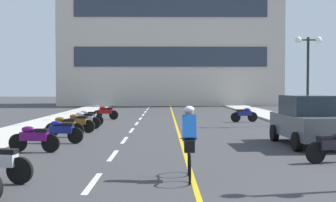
# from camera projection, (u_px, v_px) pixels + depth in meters

# --- Properties ---
(ground_plane) EXTENTS (140.00, 140.00, 0.00)m
(ground_plane) POSITION_uv_depth(u_px,v_px,m) (172.00, 125.00, 25.01)
(ground_plane) COLOR #38383A
(curb_left) EXTENTS (2.40, 72.00, 0.12)m
(curb_left) POSITION_uv_depth(u_px,v_px,m) (55.00, 120.00, 27.95)
(curb_left) COLOR #B7B2A8
(curb_left) RESTS_ON ground
(curb_right) EXTENTS (2.40, 72.00, 0.12)m
(curb_right) POSITION_uv_depth(u_px,v_px,m) (286.00, 120.00, 28.07)
(curb_right) COLOR #B7B2A8
(curb_right) RESTS_ON ground
(lane_dash_1) EXTENTS (0.14, 2.20, 0.01)m
(lane_dash_1) POSITION_uv_depth(u_px,v_px,m) (93.00, 183.00, 10.00)
(lane_dash_1) COLOR silver
(lane_dash_1) RESTS_ON ground
(lane_dash_2) EXTENTS (0.14, 2.20, 0.01)m
(lane_dash_2) POSITION_uv_depth(u_px,v_px,m) (113.00, 155.00, 14.00)
(lane_dash_2) COLOR silver
(lane_dash_2) RESTS_ON ground
(lane_dash_3) EXTENTS (0.14, 2.20, 0.01)m
(lane_dash_3) POSITION_uv_depth(u_px,v_px,m) (124.00, 140.00, 18.00)
(lane_dash_3) COLOR silver
(lane_dash_3) RESTS_ON ground
(lane_dash_4) EXTENTS (0.14, 2.20, 0.01)m
(lane_dash_4) POSITION_uv_depth(u_px,v_px,m) (132.00, 130.00, 22.00)
(lane_dash_4) COLOR silver
(lane_dash_4) RESTS_ON ground
(lane_dash_5) EXTENTS (0.14, 2.20, 0.01)m
(lane_dash_5) POSITION_uv_depth(u_px,v_px,m) (137.00, 124.00, 25.99)
(lane_dash_5) COLOR silver
(lane_dash_5) RESTS_ON ground
(lane_dash_6) EXTENTS (0.14, 2.20, 0.01)m
(lane_dash_6) POSITION_uv_depth(u_px,v_px,m) (140.00, 119.00, 29.99)
(lane_dash_6) COLOR silver
(lane_dash_6) RESTS_ON ground
(lane_dash_7) EXTENTS (0.14, 2.20, 0.01)m
(lane_dash_7) POSITION_uv_depth(u_px,v_px,m) (143.00, 115.00, 33.99)
(lane_dash_7) COLOR silver
(lane_dash_7) RESTS_ON ground
(lane_dash_8) EXTENTS (0.14, 2.20, 0.01)m
(lane_dash_8) POSITION_uv_depth(u_px,v_px,m) (145.00, 112.00, 37.99)
(lane_dash_8) COLOR silver
(lane_dash_8) RESTS_ON ground
(lane_dash_9) EXTENTS (0.14, 2.20, 0.01)m
(lane_dash_9) POSITION_uv_depth(u_px,v_px,m) (147.00, 109.00, 41.98)
(lane_dash_9) COLOR silver
(lane_dash_9) RESTS_ON ground
(lane_dash_10) EXTENTS (0.14, 2.20, 0.01)m
(lane_dash_10) POSITION_uv_depth(u_px,v_px,m) (149.00, 107.00, 45.98)
(lane_dash_10) COLOR silver
(lane_dash_10) RESTS_ON ground
(lane_dash_11) EXTENTS (0.14, 2.20, 0.01)m
(lane_dash_11) POSITION_uv_depth(u_px,v_px,m) (150.00, 106.00, 49.98)
(lane_dash_11) COLOR silver
(lane_dash_11) RESTS_ON ground
(centre_line_yellow) EXTENTS (0.12, 66.00, 0.01)m
(centre_line_yellow) POSITION_uv_depth(u_px,v_px,m) (175.00, 121.00, 28.01)
(centre_line_yellow) COLOR gold
(centre_line_yellow) RESTS_ON ground
(office_building) EXTENTS (24.87, 8.72, 17.89)m
(office_building) POSITION_uv_depth(u_px,v_px,m) (170.00, 29.00, 53.01)
(office_building) COLOR beige
(office_building) RESTS_ON ground
(street_lamp_mid) EXTENTS (1.46, 0.36, 4.72)m
(street_lamp_mid) POSITION_uv_depth(u_px,v_px,m) (308.00, 59.00, 24.43)
(street_lamp_mid) COLOR black
(street_lamp_mid) RESTS_ON curb_right
(parked_car_near) EXTENTS (2.00, 4.24, 1.82)m
(parked_car_near) POSITION_uv_depth(u_px,v_px,m) (308.00, 120.00, 16.32)
(parked_car_near) COLOR black
(parked_car_near) RESTS_ON ground
(motorcycle_3) EXTENTS (1.65, 0.76, 0.92)m
(motorcycle_3) POSITION_uv_depth(u_px,v_px,m) (333.00, 146.00, 12.67)
(motorcycle_3) COLOR black
(motorcycle_3) RESTS_ON ground
(motorcycle_4) EXTENTS (1.70, 0.60, 0.92)m
(motorcycle_4) POSITION_uv_depth(u_px,v_px,m) (34.00, 138.00, 14.67)
(motorcycle_4) COLOR black
(motorcycle_4) RESTS_ON ground
(motorcycle_5) EXTENTS (1.70, 0.60, 0.92)m
(motorcycle_5) POSITION_uv_depth(u_px,v_px,m) (61.00, 131.00, 16.98)
(motorcycle_5) COLOR black
(motorcycle_5) RESTS_ON ground
(motorcycle_6) EXTENTS (1.70, 0.60, 0.92)m
(motorcycle_6) POSITION_uv_depth(u_px,v_px,m) (64.00, 126.00, 19.08)
(motorcycle_6) COLOR black
(motorcycle_6) RESTS_ON ground
(motorcycle_7) EXTENTS (1.66, 0.75, 0.92)m
(motorcycle_7) POSITION_uv_depth(u_px,v_px,m) (78.00, 122.00, 20.99)
(motorcycle_7) COLOR black
(motorcycle_7) RESTS_ON ground
(motorcycle_8) EXTENTS (1.70, 0.60, 0.92)m
(motorcycle_8) POSITION_uv_depth(u_px,v_px,m) (84.00, 120.00, 22.75)
(motorcycle_8) COLOR black
(motorcycle_8) RESTS_ON ground
(motorcycle_9) EXTENTS (1.70, 0.60, 0.92)m
(motorcycle_9) POSITION_uv_depth(u_px,v_px,m) (88.00, 117.00, 24.44)
(motorcycle_9) COLOR black
(motorcycle_9) RESTS_ON ground
(motorcycle_10) EXTENTS (1.67, 0.69, 0.92)m
(motorcycle_10) POSITION_uv_depth(u_px,v_px,m) (244.00, 114.00, 27.08)
(motorcycle_10) COLOR black
(motorcycle_10) RESTS_ON ground
(motorcycle_11) EXTENTS (1.69, 0.63, 0.92)m
(motorcycle_11) POSITION_uv_depth(u_px,v_px,m) (105.00, 112.00, 29.22)
(motorcycle_11) COLOR black
(motorcycle_11) RESTS_ON ground
(cyclist_rider) EXTENTS (0.42, 1.77, 1.71)m
(cyclist_rider) POSITION_uv_depth(u_px,v_px,m) (189.00, 141.00, 10.43)
(cyclist_rider) COLOR black
(cyclist_rider) RESTS_ON ground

